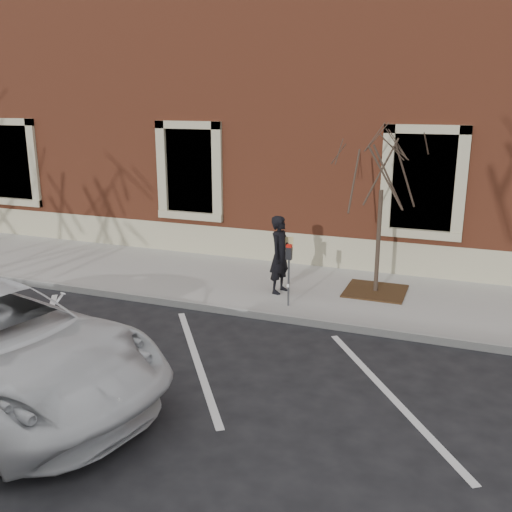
% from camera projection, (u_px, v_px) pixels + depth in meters
% --- Properties ---
extents(ground, '(120.00, 120.00, 0.00)m').
position_uv_depth(ground, '(245.00, 315.00, 11.61)').
color(ground, '#28282B').
rests_on(ground, ground).
extents(sidewalk_near, '(40.00, 3.50, 0.15)m').
position_uv_depth(sidewalk_near, '(274.00, 286.00, 13.16)').
color(sidewalk_near, '#A5A29B').
rests_on(sidewalk_near, ground).
extents(curb_near, '(40.00, 0.12, 0.15)m').
position_uv_depth(curb_near, '(245.00, 313.00, 11.54)').
color(curb_near, '#9E9E99').
rests_on(curb_near, ground).
extents(parking_stripes, '(28.00, 4.40, 0.01)m').
position_uv_depth(parking_stripes, '(197.00, 360.00, 9.63)').
color(parking_stripes, silver).
rests_on(parking_stripes, ground).
extents(building_civic, '(40.00, 8.62, 8.00)m').
position_uv_depth(building_civic, '(339.00, 107.00, 17.50)').
color(building_civic, brown).
rests_on(building_civic, ground).
extents(man, '(0.51, 0.68, 1.70)m').
position_uv_depth(man, '(280.00, 255.00, 12.33)').
color(man, black).
rests_on(man, sidewalk_near).
extents(parking_meter, '(0.12, 0.09, 1.30)m').
position_uv_depth(parking_meter, '(289.00, 263.00, 11.49)').
color(parking_meter, '#595B60').
rests_on(parking_meter, sidewalk_near).
extents(tree_grate, '(1.30, 1.30, 0.03)m').
position_uv_depth(tree_grate, '(375.00, 291.00, 12.56)').
color(tree_grate, '#432E15').
rests_on(tree_grate, sidewalk_near).
extents(sapling, '(2.46, 2.46, 4.11)m').
position_uv_depth(sapling, '(383.00, 161.00, 11.80)').
color(sapling, '#3E2D25').
rests_on(sapling, sidewalk_near).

